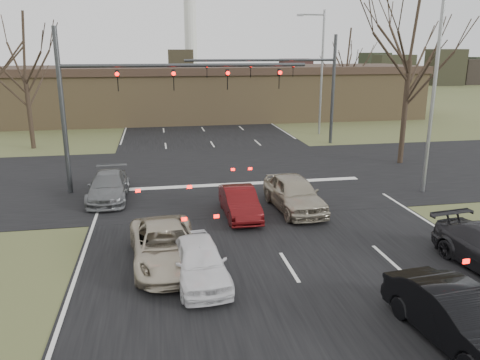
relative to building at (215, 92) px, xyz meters
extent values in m
plane|color=#4C552D|center=(-2.00, -38.00, -2.67)|extent=(360.00, 360.00, 0.00)
cube|color=black|center=(-2.00, 22.00, -2.66)|extent=(14.00, 300.00, 0.02)
cube|color=black|center=(-2.00, -23.00, -2.65)|extent=(200.00, 14.00, 0.02)
cube|color=olive|center=(0.00, 0.00, -0.37)|extent=(42.00, 10.00, 4.60)
cube|color=#38281E|center=(0.00, 0.00, 2.28)|extent=(42.40, 10.40, 0.70)
cylinder|color=silver|center=(4.00, 82.00, 14.33)|extent=(3.20, 3.20, 34.00)
cylinder|color=#383A3D|center=(-10.50, -25.00, 1.33)|extent=(0.24, 0.24, 8.00)
cylinder|color=#383A3D|center=(-4.50, -25.00, 3.53)|extent=(12.00, 0.18, 0.18)
imported|color=black|center=(-7.83, -25.00, 2.83)|extent=(0.16, 0.20, 1.00)
imported|color=black|center=(-5.17, -25.00, 2.83)|extent=(0.16, 0.20, 1.00)
imported|color=black|center=(-2.50, -25.00, 2.83)|extent=(0.16, 0.20, 1.00)
imported|color=black|center=(0.17, -25.00, 2.83)|extent=(0.16, 0.20, 1.00)
cylinder|color=#383A3D|center=(7.00, -15.00, 1.33)|extent=(0.24, 0.24, 8.00)
cylinder|color=#383A3D|center=(1.50, -15.00, 3.53)|extent=(11.00, 0.18, 0.18)
imported|color=black|center=(3.86, -15.00, 2.83)|extent=(0.16, 0.20, 1.00)
imported|color=black|center=(0.71, -15.00, 2.83)|extent=(0.16, 0.20, 1.00)
imported|color=black|center=(-2.43, -15.00, 2.83)|extent=(0.16, 0.20, 1.00)
cylinder|color=gray|center=(7.00, -28.00, 2.33)|extent=(0.18, 0.18, 10.00)
cylinder|color=gray|center=(7.50, -11.00, 2.33)|extent=(0.18, 0.18, 10.00)
cylinder|color=gray|center=(6.50, -11.00, 6.93)|extent=(2.00, 0.12, 0.12)
cube|color=gray|center=(5.50, -11.00, 6.88)|extent=(0.50, 0.25, 0.15)
cylinder|color=black|center=(9.00, -22.00, 0.50)|extent=(0.32, 0.32, 6.33)
cylinder|color=black|center=(-15.00, -13.00, -0.05)|extent=(0.32, 0.32, 5.23)
cylinder|color=black|center=(13.00, -3.00, -0.19)|extent=(0.32, 0.32, 4.95)
imported|color=#B9AE96|center=(-6.00, -33.99, -2.00)|extent=(2.57, 4.93, 1.33)
imported|color=white|center=(-5.00, -35.35, -2.01)|extent=(1.84, 3.96, 1.31)
imported|color=black|center=(0.86, -39.68, -1.97)|extent=(1.95, 4.39, 1.40)
imported|color=slate|center=(-8.50, -26.38, -2.02)|extent=(1.86, 4.45, 1.28)
imported|color=#4D0B0C|center=(-2.74, -29.85, -2.04)|extent=(1.36, 3.81, 1.25)
imported|color=#A79D87|center=(-0.20, -29.44, -1.89)|extent=(2.16, 4.68, 1.56)
camera|label=1|loc=(-6.10, -48.59, 4.31)|focal=35.00mm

